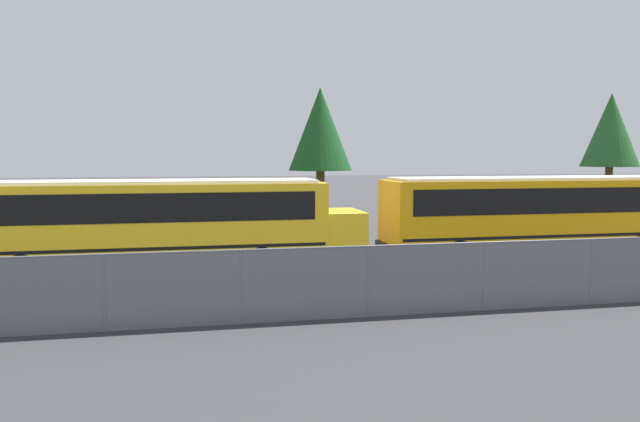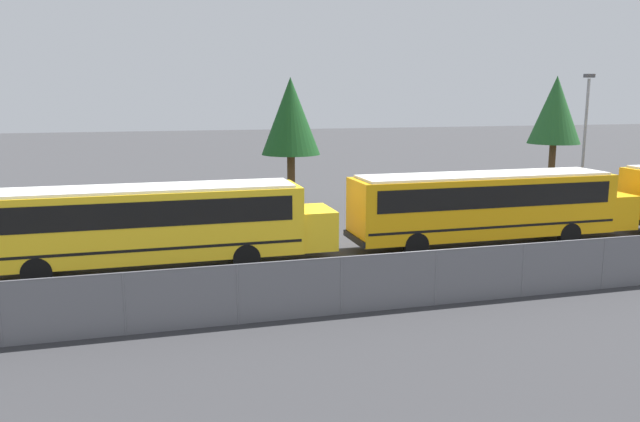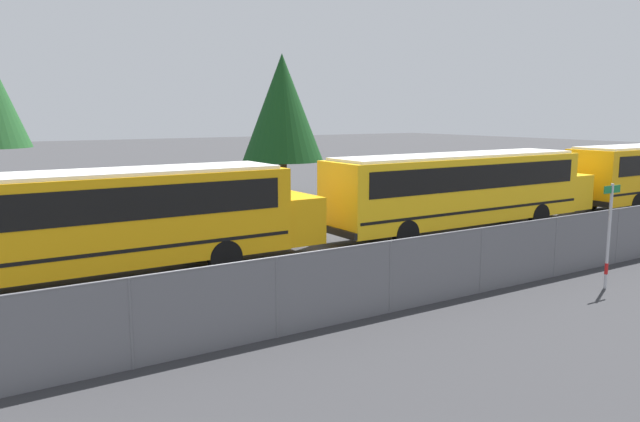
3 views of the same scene
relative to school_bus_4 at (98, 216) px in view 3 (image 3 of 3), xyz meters
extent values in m
cylinder|color=slate|center=(-1.02, -6.54, -0.99)|extent=(0.07, 0.07, 1.73)
cylinder|color=slate|center=(2.01, -6.54, -0.99)|extent=(0.07, 0.07, 1.73)
cylinder|color=slate|center=(5.04, -6.54, -0.99)|extent=(0.07, 0.07, 1.73)
cylinder|color=slate|center=(8.07, -6.54, -0.99)|extent=(0.07, 0.07, 1.73)
cylinder|color=slate|center=(11.10, -6.54, -0.99)|extent=(0.07, 0.07, 1.73)
cylinder|color=slate|center=(14.13, -6.54, -0.99)|extent=(0.07, 0.07, 1.73)
cube|color=orange|center=(-0.28, 0.00, -0.10)|extent=(11.44, 2.46, 2.50)
cube|color=black|center=(-0.28, 0.00, 0.45)|extent=(10.52, 2.50, 0.90)
cube|color=black|center=(-0.28, 0.00, -0.80)|extent=(11.21, 2.49, 0.10)
cube|color=orange|center=(6.12, 0.00, -0.60)|extent=(1.37, 2.26, 1.50)
cube|color=silver|center=(-0.28, 0.00, 1.20)|extent=(10.87, 2.21, 0.10)
cylinder|color=black|center=(3.27, 1.11, -1.35)|extent=(1.02, 0.28, 1.02)
cylinder|color=black|center=(3.27, -1.11, -1.35)|extent=(1.02, 0.28, 1.02)
cube|color=yellow|center=(13.55, -0.20, -0.10)|extent=(11.44, 2.46, 2.50)
cube|color=black|center=(13.55, -0.20, 0.45)|extent=(10.52, 2.50, 0.90)
cube|color=black|center=(13.55, -0.20, -0.80)|extent=(11.21, 2.49, 0.10)
cube|color=yellow|center=(19.95, -0.20, -0.60)|extent=(1.37, 2.26, 1.50)
cube|color=black|center=(7.78, -0.20, -1.20)|extent=(0.12, 2.46, 0.24)
cube|color=silver|center=(13.55, -0.20, 1.20)|extent=(10.87, 2.21, 0.10)
cylinder|color=black|center=(17.09, 0.91, -1.35)|extent=(1.02, 0.28, 1.02)
cylinder|color=black|center=(17.09, -1.31, -1.35)|extent=(1.02, 0.28, 1.02)
cylinder|color=black|center=(10.00, 0.91, -1.35)|extent=(1.02, 0.28, 1.02)
cylinder|color=black|center=(10.00, -1.31, -1.35)|extent=(1.02, 0.28, 1.02)
cube|color=black|center=(21.37, -0.45, -1.20)|extent=(0.12, 2.46, 0.24)
cylinder|color=black|center=(23.59, 0.66, -1.35)|extent=(1.02, 0.28, 1.02)
cylinder|color=black|center=(23.59, -1.56, -1.35)|extent=(1.02, 0.28, 1.02)
cylinder|color=#B7B7BC|center=(11.25, -8.07, -0.43)|extent=(0.08, 0.08, 2.85)
cylinder|color=red|center=(11.25, -8.07, -1.31)|extent=(0.09, 0.09, 0.30)
cube|color=#147238|center=(11.25, -8.07, 0.84)|extent=(0.70, 0.02, 0.20)
cylinder|color=#51381E|center=(12.70, 12.19, -0.82)|extent=(0.44, 0.44, 2.06)
cone|color=#144219|center=(12.70, 12.19, 3.08)|extent=(4.43, 4.43, 5.76)
camera|label=1|loc=(-26.41, -20.80, 2.07)|focal=35.00mm
camera|label=2|loc=(-27.52, -23.24, 4.50)|focal=35.00mm
camera|label=3|loc=(-4.01, -17.60, 2.84)|focal=35.00mm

